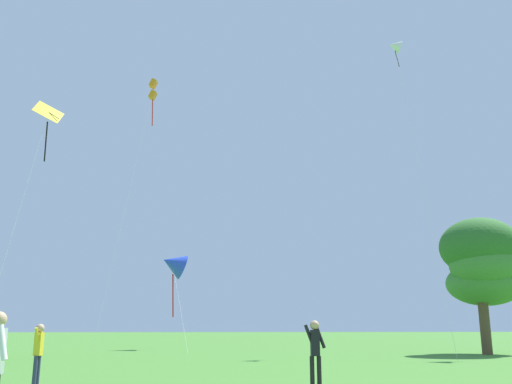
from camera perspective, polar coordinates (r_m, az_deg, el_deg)
kite_white_distant at (r=40.99m, az=14.00°, el=14.21°), size 1.88×8.88×21.02m
kite_yellow_diamond at (r=36.63m, az=-20.60°, el=6.47°), size 1.60×6.82×15.30m
kite_blue_delta at (r=42.54m, az=-8.45°, el=-7.27°), size 2.54×8.71×7.35m
kite_orange_box at (r=50.80m, az=-10.50°, el=10.08°), size 2.79×8.86×22.93m
person_near_tree at (r=16.42m, az=-21.35°, el=-14.70°), size 0.22×0.52×1.62m
person_in_red_shirt at (r=14.41m, az=6.06°, el=-15.60°), size 0.54×0.23×1.69m
tree_right_cluster at (r=36.49m, az=22.12°, el=-6.77°), size 5.13×5.28×8.01m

